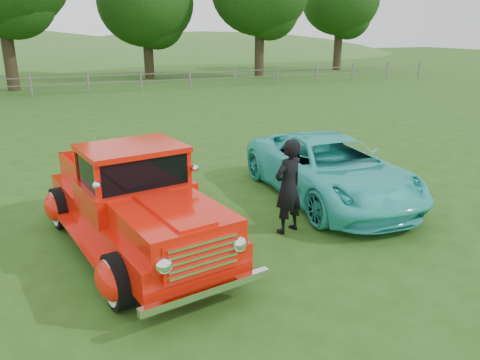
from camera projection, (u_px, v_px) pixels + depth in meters
name	position (u px, v px, depth m)	size (l,w,h in m)	color
ground	(227.00, 261.00, 7.39)	(140.00, 140.00, 0.00)	#264913
distant_hills	(30.00, 95.00, 59.56)	(116.00, 60.00, 18.00)	#386826
fence_line	(88.00, 82.00, 26.53)	(48.00, 0.12, 1.20)	#685F58
tree_near_east	(145.00, 3.00, 33.07)	(6.80, 6.80, 8.33)	black
tree_far_east	(341.00, 0.00, 39.96)	(6.60, 6.60, 8.86)	black
red_pickup	(134.00, 204.00, 7.58)	(2.89, 5.22, 1.78)	black
teal_sedan	(330.00, 168.00, 9.95)	(2.21, 4.80, 1.33)	#32C9C0
man	(288.00, 187.00, 8.22)	(0.62, 0.41, 1.70)	black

